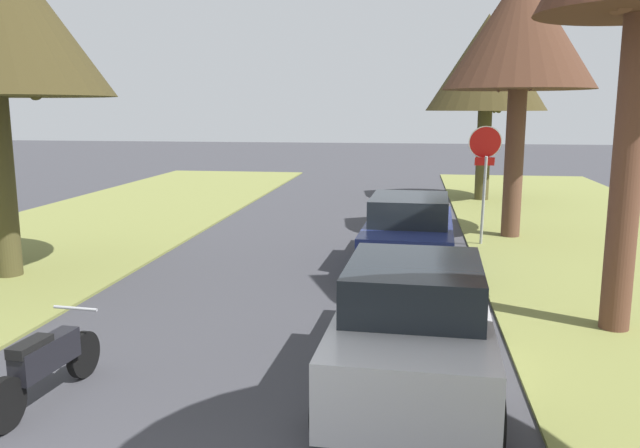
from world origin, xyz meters
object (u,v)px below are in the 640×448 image
at_px(stop_sign_far, 485,159).
at_px(parked_sedan_silver, 414,324).
at_px(street_tree_right_far, 487,64).
at_px(parked_sedan_navy, 409,234).
at_px(street_tree_right_mid_b, 521,31).
at_px(parked_motorcycle, 45,363).

xyz_separation_m(stop_sign_far, parked_sedan_silver, (-1.69, -8.32, -1.45)).
height_order(street_tree_right_far, parked_sedan_silver, street_tree_right_far).
relative_size(stop_sign_far, parked_sedan_navy, 0.66).
distance_m(stop_sign_far, parked_sedan_navy, 3.34).
bearing_deg(street_tree_right_far, stop_sign_far, -95.80).
distance_m(stop_sign_far, street_tree_right_mid_b, 3.47).
relative_size(parked_sedan_silver, parked_sedan_navy, 1.00).
distance_m(street_tree_right_far, parked_sedan_silver, 17.16).
distance_m(stop_sign_far, street_tree_right_far, 8.62).
distance_m(street_tree_right_far, parked_sedan_navy, 11.65).
relative_size(stop_sign_far, parked_motorcycle, 1.44).
relative_size(street_tree_right_mid_b, parked_motorcycle, 3.35).
relative_size(street_tree_right_mid_b, parked_sedan_silver, 1.54).
xyz_separation_m(street_tree_right_mid_b, parked_motorcycle, (-6.81, -10.75, -4.84)).
bearing_deg(parked_sedan_silver, parked_sedan_navy, 90.96).
relative_size(street_tree_right_mid_b, parked_sedan_navy, 1.54).
bearing_deg(street_tree_right_mid_b, parked_motorcycle, -122.36).
relative_size(street_tree_right_far, parked_motorcycle, 3.25).
distance_m(street_tree_right_far, parked_motorcycle, 19.49).
relative_size(stop_sign_far, street_tree_right_far, 0.44).
bearing_deg(stop_sign_far, parked_sedan_navy, -126.54).
relative_size(parked_sedan_navy, parked_motorcycle, 2.18).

